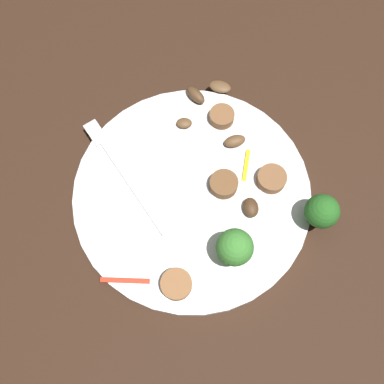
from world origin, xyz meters
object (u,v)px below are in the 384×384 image
Objects in this scene: broccoli_floret_1 at (235,247)px; mushroom_2 at (184,123)px; mushroom_1 at (235,141)px; pepper_strip_1 at (246,165)px; fork at (119,167)px; sausage_slice_0 at (176,284)px; pepper_strip_0 at (125,280)px; mushroom_4 at (251,207)px; sausage_slice_1 at (272,179)px; mushroom_3 at (196,95)px; sausage_slice_3 at (224,184)px; mushroom_0 at (220,87)px; sausage_slice_2 at (222,117)px; broccoli_floret_0 at (322,211)px; plate at (192,194)px.

broccoli_floret_1 is 2.75× the size of mushroom_2.
pepper_strip_1 is (-0.03, 0.00, -0.00)m from mushroom_1.
fork is 5.11× the size of sausage_slice_0.
broccoli_floret_1 is at bearing 149.48° from mushroom_1.
mushroom_4 is at bearing -87.09° from pepper_strip_0.
sausage_slice_0 is 0.17m from sausage_slice_1.
mushroom_1 is at bearing -49.27° from sausage_slice_0.
mushroom_2 is at bearing 25.91° from pepper_strip_1.
mushroom_3 is (0.05, -0.13, 0.01)m from fork.
mushroom_1 is 0.90× the size of mushroom_3.
pepper_strip_0 is (-0.15, 0.15, -0.00)m from mushroom_2.
sausage_slice_1 is (-0.10, -0.16, 0.01)m from fork.
sausage_slice_3 is 0.14m from mushroom_0.
sausage_slice_0 is (-0.16, 0.00, 0.01)m from fork.
sausage_slice_1 is at bearing -63.91° from mushroom_4.
fork is at bearing 63.93° from pepper_strip_1.
sausage_slice_2 is at bearing -108.03° from mushroom_2.
mushroom_4 is at bearing 116.09° from sausage_slice_1.
mushroom_0 is at bearing -26.20° from sausage_slice_2.
broccoli_floret_1 is at bearing 163.69° from mushroom_3.
mushroom_2 is at bearing 71.97° from sausage_slice_2.
mushroom_4 is at bearing 53.09° from broccoli_floret_0.
broccoli_floret_0 is 0.23m from pepper_strip_0.
mushroom_1 is 1.12× the size of mushroom_4.
sausage_slice_3 reaches higher than sausage_slice_1.
broccoli_floret_1 is 1.56× the size of sausage_slice_1.
mushroom_3 is (0.03, -0.03, 0.00)m from mushroom_2.
sausage_slice_2 is 0.57× the size of pepper_strip_0.
sausage_slice_2 is 0.05m from mushroom_0.
broccoli_floret_0 is 1.46× the size of sausage_slice_3.
pepper_strip_1 is (0.09, -0.14, -0.01)m from sausage_slice_0.
sausage_slice_0 is at bearing 130.73° from mushroom_1.
sausage_slice_3 is 0.62× the size of pepper_strip_0.
broccoli_floret_0 is 0.18m from sausage_slice_0.
broccoli_floret_0 reaches higher than mushroom_1.
broccoli_floret_0 is at bearing -130.88° from plate.
fork is at bearing 46.76° from broccoli_floret_0.
pepper_strip_0 is at bearing 115.81° from mushroom_1.
sausage_slice_2 reaches higher than mushroom_1.
broccoli_floret_0 reaches higher than sausage_slice_3.
broccoli_floret_1 is 2.02× the size of mushroom_1.
mushroom_0 is at bearing -41.62° from plate.
plate is 0.09m from mushroom_1.
sausage_slice_1 is (0.06, -0.16, 0.00)m from sausage_slice_0.
mushroom_4 is at bearing 155.21° from pepper_strip_1.
plate is at bearing 3.51° from broccoli_floret_1.
pepper_strip_1 is at bearing -24.79° from mushroom_4.
broccoli_floret_0 is 1.43× the size of sausage_slice_0.
sausage_slice_0 is 0.63× the size of pepper_strip_0.
pepper_strip_0 is (-0.13, 0.20, -0.01)m from sausage_slice_2.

